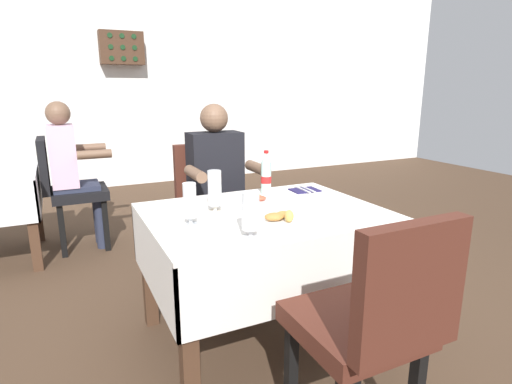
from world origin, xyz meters
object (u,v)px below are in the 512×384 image
(beer_glass_left, at_px, (190,203))
(background_chair_right, at_px, (67,187))
(wall_bottle_rack, at_px, (122,48))
(main_dining_table, at_px, (264,240))
(plate_far_diner, at_px, (256,199))
(beer_glass_middle, at_px, (251,214))
(beer_glass_right, at_px, (215,191))
(plate_near_camera, at_px, (281,218))
(cola_bottle_primary, at_px, (266,175))
(napkin_cutlery_set, at_px, (305,190))
(chair_near_camera_side, at_px, (372,321))
(background_patron, at_px, (72,168))
(chair_far_diner_seat, at_px, (211,204))
(seated_diner_far, at_px, (219,185))

(beer_glass_left, relative_size, background_chair_right, 0.21)
(wall_bottle_rack, bearing_deg, main_dining_table, -89.32)
(main_dining_table, distance_m, wall_bottle_rack, 4.30)
(beer_glass_left, distance_m, background_chair_right, 2.01)
(main_dining_table, relative_size, plate_far_diner, 5.44)
(beer_glass_middle, height_order, beer_glass_right, beer_glass_right)
(plate_near_camera, relative_size, background_chair_right, 0.26)
(plate_near_camera, distance_m, beer_glass_right, 0.39)
(main_dining_table, height_order, wall_bottle_rack, wall_bottle_rack)
(cola_bottle_primary, height_order, napkin_cutlery_set, cola_bottle_primary)
(beer_glass_middle, relative_size, wall_bottle_rack, 0.36)
(chair_near_camera_side, distance_m, napkin_cutlery_set, 1.22)
(main_dining_table, xyz_separation_m, plate_far_diner, (0.04, 0.18, 0.18))
(background_patron, bearing_deg, cola_bottle_primary, -56.23)
(beer_glass_right, relative_size, background_patron, 0.17)
(chair_far_diner_seat, height_order, background_chair_right, same)
(napkin_cutlery_set, xyz_separation_m, background_chair_right, (-1.34, 1.60, -0.18))
(beer_glass_left, height_order, napkin_cutlery_set, beer_glass_left)
(chair_far_diner_seat, distance_m, background_chair_right, 1.37)
(chair_near_camera_side, bearing_deg, napkin_cutlery_set, 69.27)
(beer_glass_middle, bearing_deg, seated_diner_far, 76.66)
(seated_diner_far, xyz_separation_m, beer_glass_right, (-0.26, -0.64, 0.13))
(plate_near_camera, height_order, background_chair_right, background_chair_right)
(beer_glass_left, bearing_deg, main_dining_table, 6.27)
(chair_near_camera_side, bearing_deg, background_chair_right, 108.39)
(chair_far_diner_seat, bearing_deg, beer_glass_left, -114.82)
(background_chair_right, distance_m, wall_bottle_rack, 2.72)
(beer_glass_middle, distance_m, wall_bottle_rack, 4.54)
(seated_diner_far, bearing_deg, beer_glass_right, -112.07)
(plate_near_camera, height_order, beer_glass_right, beer_glass_right)
(main_dining_table, relative_size, chair_near_camera_side, 1.25)
(cola_bottle_primary, bearing_deg, napkin_cutlery_set, -10.51)
(chair_near_camera_side, xyz_separation_m, beer_glass_right, (-0.23, 0.95, 0.29))
(seated_diner_far, height_order, beer_glass_right, seated_diner_far)
(plate_near_camera, bearing_deg, background_patron, 112.28)
(wall_bottle_rack, bearing_deg, cola_bottle_primary, -86.54)
(chair_near_camera_side, relative_size, beer_glass_right, 4.46)
(napkin_cutlery_set, relative_size, background_chair_right, 0.20)
(beer_glass_left, distance_m, background_patron, 1.98)
(main_dining_table, distance_m, chair_near_camera_side, 0.85)
(chair_far_diner_seat, relative_size, beer_glass_right, 4.46)
(background_patron, bearing_deg, plate_far_diner, -62.24)
(main_dining_table, relative_size, background_chair_right, 1.25)
(beer_glass_middle, bearing_deg, beer_glass_right, 90.77)
(plate_near_camera, relative_size, background_patron, 0.20)
(chair_near_camera_side, xyz_separation_m, plate_near_camera, (-0.01, 0.66, 0.20))
(plate_near_camera, distance_m, plate_far_diner, 0.38)
(seated_diner_far, bearing_deg, beer_glass_left, -119.05)
(chair_near_camera_side, height_order, napkin_cutlery_set, chair_near_camera_side)
(plate_near_camera, bearing_deg, cola_bottle_primary, 70.23)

